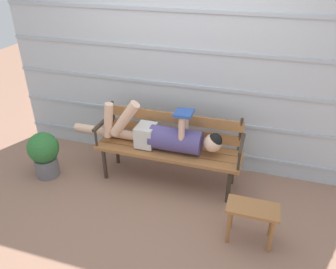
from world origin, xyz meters
name	(u,v)px	position (x,y,z in m)	size (l,w,h in m)	color
ground_plane	(164,187)	(0.00, 0.00, 0.00)	(12.00, 12.00, 0.00)	#936B56
house_siding	(181,67)	(0.00, 0.63, 1.20)	(4.22, 0.08, 2.39)	#B2BCC6
park_bench	(170,143)	(0.00, 0.20, 0.47)	(1.60, 0.45, 0.81)	#9E6638
reclining_person	(163,135)	(-0.06, 0.14, 0.59)	(1.75, 0.26, 0.55)	#514784
footstool	(252,214)	(0.97, -0.48, 0.30)	(0.46, 0.24, 0.38)	#9E6638
potted_plant	(44,153)	(-1.38, -0.18, 0.31)	(0.35, 0.35, 0.55)	slate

